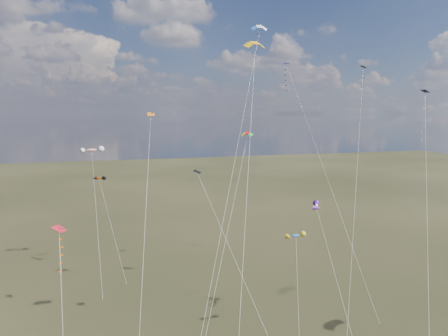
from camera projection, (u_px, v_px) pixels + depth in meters
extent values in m
cube|color=black|center=(363.00, 67.00, 65.79)|extent=(1.06, 1.11, 0.40)
cylinder|color=silver|center=(356.00, 180.00, 55.38)|extent=(16.21, 21.91, 33.60)
cube|color=#101E47|center=(286.00, 63.00, 62.40)|extent=(0.98, 0.95, 0.28)
cylinder|color=silver|center=(328.00, 179.00, 55.76)|extent=(3.99, 20.01, 33.73)
cube|color=#332316|center=(380.00, 325.00, 49.12)|extent=(0.10, 0.10, 0.12)
cube|color=black|center=(197.00, 172.00, 46.99)|extent=(1.07, 1.09, 0.36)
cylinder|color=silver|center=(235.00, 258.00, 45.39)|extent=(6.72, 8.14, 19.14)
cube|color=#A41523|center=(59.00, 229.00, 38.10)|extent=(1.41, 1.45, 0.50)
cylinder|color=silver|center=(63.00, 329.00, 34.41)|extent=(0.85, 10.19, 15.02)
cube|color=#0B1548|center=(425.00, 91.00, 44.84)|extent=(0.74, 0.79, 0.32)
cylinder|color=silver|center=(428.00, 242.00, 36.53)|extent=(13.54, 17.53, 28.45)
cube|color=#DA5B0D|center=(151.00, 114.00, 46.66)|extent=(0.82, 0.75, 0.38)
cylinder|color=silver|center=(144.00, 249.00, 38.61)|extent=(4.17, 19.42, 25.86)
cylinder|color=silver|center=(245.00, 220.00, 35.25)|extent=(7.69, 15.98, 33.26)
cylinder|color=silver|center=(230.00, 182.00, 43.18)|extent=(13.88, 18.80, 37.11)
cylinder|color=silver|center=(228.00, 228.00, 50.63)|extent=(10.81, 15.77, 23.14)
ellipsoid|color=#EE4900|center=(99.00, 178.00, 65.65)|extent=(2.31, 2.09, 0.89)
cylinder|color=silver|center=(112.00, 230.00, 63.18)|extent=(3.53, 8.47, 15.40)
cube|color=#332316|center=(127.00, 285.00, 60.71)|extent=(0.10, 0.10, 0.12)
ellipsoid|color=white|center=(316.00, 205.00, 49.33)|extent=(1.76, 2.31, 0.88)
cylinder|color=silver|center=(337.00, 282.00, 44.41)|extent=(1.15, 12.13, 14.69)
ellipsoid|color=#E04924|center=(92.00, 150.00, 68.58)|extent=(3.54, 1.47, 1.26)
cylinder|color=silver|center=(97.00, 217.00, 62.21)|extent=(1.10, 16.59, 19.72)
cube|color=#332316|center=(103.00, 300.00, 55.83)|extent=(0.10, 0.10, 0.12)
ellipsoid|color=blue|center=(296.00, 235.00, 46.16)|extent=(2.21, 1.04, 0.78)
cylinder|color=silver|center=(298.00, 297.00, 43.83)|extent=(2.24, 5.99, 11.94)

